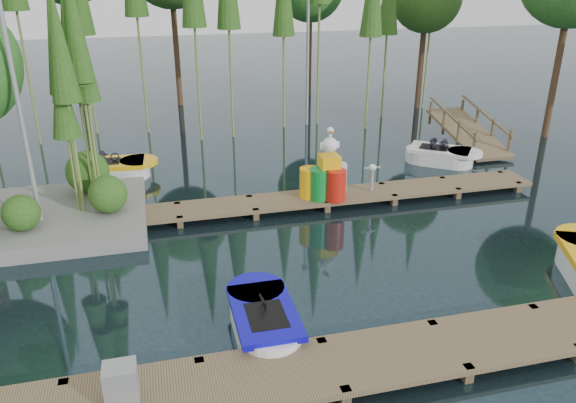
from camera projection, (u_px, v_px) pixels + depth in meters
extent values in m
plane|color=#1E3139|center=(273.00, 254.00, 13.45)|extent=(90.00, 90.00, 0.00)
cube|color=brown|center=(333.00, 365.00, 9.34)|extent=(18.00, 1.50, 0.10)
cube|color=brown|center=(66.00, 394.00, 9.01)|extent=(0.16, 0.16, 0.50)
cube|color=brown|center=(200.00, 372.00, 9.49)|extent=(0.16, 0.16, 0.50)
cube|color=brown|center=(345.00, 401.00, 8.86)|extent=(0.16, 0.16, 0.50)
cube|color=brown|center=(321.00, 352.00, 9.98)|extent=(0.16, 0.16, 0.50)
cube|color=brown|center=(467.00, 378.00, 9.34)|extent=(0.16, 0.16, 0.50)
cube|color=brown|center=(431.00, 334.00, 10.47)|extent=(0.16, 0.16, 0.50)
cube|color=brown|center=(531.00, 317.00, 10.95)|extent=(0.16, 0.16, 0.50)
cube|color=brown|center=(288.00, 201.00, 15.81)|extent=(15.00, 1.20, 0.10)
cube|color=brown|center=(14.00, 243.00, 13.85)|extent=(0.16, 0.16, 0.50)
cube|color=brown|center=(21.00, 227.00, 14.70)|extent=(0.16, 0.16, 0.50)
cube|color=brown|center=(100.00, 234.00, 14.31)|extent=(0.16, 0.16, 0.50)
cube|color=brown|center=(102.00, 219.00, 15.16)|extent=(0.16, 0.16, 0.50)
cube|color=brown|center=(180.00, 226.00, 14.77)|extent=(0.16, 0.16, 0.50)
cube|color=brown|center=(178.00, 211.00, 15.62)|extent=(0.16, 0.16, 0.50)
cube|color=brown|center=(256.00, 218.00, 15.23)|extent=(0.16, 0.16, 0.50)
cube|color=brown|center=(249.00, 204.00, 16.08)|extent=(0.16, 0.16, 0.50)
cube|color=brown|center=(327.00, 210.00, 15.69)|extent=(0.16, 0.16, 0.50)
cube|color=brown|center=(317.00, 197.00, 16.54)|extent=(0.16, 0.16, 0.50)
cube|color=brown|center=(394.00, 203.00, 16.15)|extent=(0.16, 0.16, 0.50)
cube|color=brown|center=(381.00, 191.00, 17.00)|extent=(0.16, 0.16, 0.50)
cube|color=brown|center=(457.00, 196.00, 16.61)|extent=(0.16, 0.16, 0.50)
cube|color=brown|center=(442.00, 185.00, 17.46)|extent=(0.16, 0.16, 0.50)
cube|color=brown|center=(517.00, 190.00, 17.07)|extent=(0.16, 0.16, 0.50)
cube|color=brown|center=(499.00, 179.00, 17.92)|extent=(0.16, 0.16, 0.50)
cube|color=slate|center=(24.00, 221.00, 14.69)|extent=(6.20, 4.20, 0.42)
sphere|color=#305C1D|center=(21.00, 213.00, 13.59)|extent=(0.90, 0.90, 0.90)
sphere|color=#305C1D|center=(87.00, 172.00, 15.81)|extent=(1.20, 1.20, 1.20)
sphere|color=#305C1D|center=(108.00, 194.00, 14.56)|extent=(1.00, 1.00, 1.00)
cylinder|color=olive|center=(81.00, 108.00, 14.50)|extent=(0.07, 0.07, 5.93)
cone|color=#305C1D|center=(69.00, 24.00, 13.68)|extent=(0.70, 0.70, 2.97)
cylinder|color=olive|center=(68.00, 115.00, 14.33)|extent=(0.07, 0.07, 5.66)
cone|color=#305C1D|center=(55.00, 35.00, 13.55)|extent=(0.70, 0.70, 2.83)
cylinder|color=olive|center=(90.00, 121.00, 14.70)|extent=(0.07, 0.07, 5.22)
cone|color=#305C1D|center=(80.00, 49.00, 13.98)|extent=(0.70, 0.70, 2.61)
cylinder|color=olive|center=(71.00, 124.00, 13.83)|extent=(0.07, 0.07, 5.53)
cone|color=#305C1D|center=(59.00, 43.00, 13.07)|extent=(0.70, 0.70, 2.76)
cylinder|color=olive|center=(70.00, 152.00, 14.21)|extent=(0.07, 0.07, 4.01)
cone|color=#305C1D|center=(61.00, 97.00, 13.66)|extent=(0.70, 0.70, 2.01)
cylinder|color=olive|center=(85.00, 105.00, 14.39)|extent=(0.07, 0.07, 6.11)
cone|color=#305C1D|center=(73.00, 18.00, 13.55)|extent=(0.70, 0.70, 3.05)
cylinder|color=#442E1D|center=(558.00, 60.00, 21.30)|extent=(0.26, 0.26, 6.06)
cylinder|color=#442E1D|center=(422.00, 54.00, 26.00)|extent=(0.26, 0.26, 5.02)
cylinder|color=#442E1D|center=(309.00, 43.00, 28.59)|extent=(0.26, 0.26, 5.31)
cylinder|color=#442E1D|center=(175.00, 37.00, 26.25)|extent=(0.26, 0.26, 6.46)
cylinder|color=#442E1D|center=(75.00, 35.00, 25.14)|extent=(0.26, 0.26, 6.85)
cylinder|color=olive|center=(17.00, 12.00, 19.68)|extent=(0.09, 0.09, 9.66)
cylinder|color=olive|center=(84.00, 36.00, 21.43)|extent=(0.09, 0.09, 7.69)
cylinder|color=olive|center=(137.00, 18.00, 21.32)|extent=(0.09, 0.09, 8.99)
cylinder|color=olive|center=(195.00, 28.00, 20.45)|extent=(0.09, 0.09, 8.44)
cylinder|color=olive|center=(229.00, 30.00, 20.90)|extent=(0.09, 0.09, 8.22)
cylinder|color=olive|center=(284.00, 37.00, 22.36)|extent=(0.09, 0.09, 7.41)
cylinder|color=olive|center=(319.00, 4.00, 22.44)|extent=(0.09, 0.09, 9.77)
cylinder|color=olive|center=(370.00, 37.00, 22.17)|extent=(0.09, 0.09, 7.40)
cylinder|color=olive|center=(387.00, 35.00, 23.96)|extent=(0.09, 0.09, 7.14)
cylinder|color=olive|center=(431.00, 14.00, 25.14)|extent=(0.09, 0.09, 8.61)
cylinder|color=gray|center=(17.00, 99.00, 13.06)|extent=(0.12, 0.12, 7.00)
cylinder|color=gray|center=(308.00, 41.00, 22.79)|extent=(0.12, 0.12, 7.00)
cube|color=brown|center=(468.00, 132.00, 21.07)|extent=(1.50, 3.94, 0.95)
cube|color=brown|center=(474.00, 145.00, 19.47)|extent=(0.08, 0.08, 0.90)
cube|color=brown|center=(458.00, 133.00, 20.40)|extent=(0.08, 0.08, 0.90)
cube|color=brown|center=(444.00, 123.00, 21.34)|extent=(0.08, 0.08, 0.90)
cube|color=brown|center=(430.00, 113.00, 22.28)|extent=(0.08, 0.08, 0.90)
cube|color=brown|center=(453.00, 118.00, 20.67)|extent=(0.06, 3.54, 0.83)
cube|color=brown|center=(510.00, 142.00, 19.78)|extent=(0.08, 0.08, 0.90)
cube|color=brown|center=(492.00, 131.00, 20.72)|extent=(0.08, 0.08, 0.90)
cube|color=brown|center=(477.00, 120.00, 21.66)|extent=(0.08, 0.08, 0.90)
cube|color=brown|center=(462.00, 111.00, 22.60)|extent=(0.08, 0.08, 0.90)
cube|color=brown|center=(486.00, 116.00, 20.99)|extent=(0.06, 3.54, 0.83)
cube|color=white|center=(265.00, 325.00, 10.48)|extent=(1.13, 1.14, 0.51)
cylinder|color=white|center=(259.00, 308.00, 10.99)|extent=(1.13, 1.13, 0.51)
cylinder|color=white|center=(271.00, 343.00, 9.98)|extent=(1.13, 1.13, 0.51)
cube|color=#0B07B1|center=(264.00, 312.00, 10.37)|extent=(1.15, 1.96, 0.13)
cylinder|color=#0B07B1|center=(256.00, 289.00, 11.11)|extent=(1.15, 1.15, 0.13)
cube|color=black|center=(266.00, 316.00, 10.19)|extent=(0.70, 0.93, 0.06)
torus|color=black|center=(263.00, 300.00, 10.42)|extent=(0.14, 0.26, 0.25)
cube|color=white|center=(112.00, 172.00, 18.10)|extent=(1.28, 1.27, 0.55)
cylinder|color=white|center=(131.00, 171.00, 18.21)|extent=(1.27, 1.27, 0.55)
cylinder|color=white|center=(92.00, 173.00, 18.00)|extent=(1.27, 1.27, 0.55)
cube|color=#F8B20D|center=(111.00, 163.00, 17.99)|extent=(2.16, 1.35, 0.14)
cylinder|color=#F8B20D|center=(139.00, 162.00, 18.13)|extent=(1.30, 1.30, 0.14)
cube|color=black|center=(104.00, 162.00, 17.93)|extent=(1.03, 0.80, 0.06)
torus|color=black|center=(115.00, 157.00, 17.93)|extent=(0.28, 0.17, 0.26)
imported|color=#1E1E2D|center=(101.00, 155.00, 17.83)|extent=(0.45, 0.35, 0.97)
cube|color=white|center=(439.00, 158.00, 19.45)|extent=(1.62, 1.62, 0.53)
cylinder|color=white|center=(456.00, 160.00, 19.24)|extent=(1.61, 1.61, 0.53)
cylinder|color=white|center=(422.00, 156.00, 19.66)|extent=(1.61, 1.61, 0.53)
cube|color=white|center=(440.00, 150.00, 19.33)|extent=(2.31, 2.15, 0.13)
cylinder|color=white|center=(465.00, 153.00, 19.03)|extent=(1.65, 1.65, 0.13)
cube|color=black|center=(434.00, 148.00, 19.39)|extent=(1.19, 1.14, 0.06)
torus|color=black|center=(444.00, 145.00, 19.21)|extent=(0.30, 0.27, 0.25)
imported|color=#1E1E2D|center=(433.00, 142.00, 19.33)|extent=(0.48, 0.46, 0.86)
imported|color=#1E1E2D|center=(445.00, 142.00, 19.51)|extent=(0.37, 0.35, 0.65)
cube|color=gray|center=(121.00, 383.00, 8.44)|extent=(0.50, 0.42, 0.61)
cylinder|color=#F8B20D|center=(310.00, 183.00, 15.76)|extent=(0.57, 0.57, 0.86)
cylinder|color=#0E802B|center=(320.00, 184.00, 15.63)|extent=(0.59, 0.59, 0.88)
cylinder|color=silver|center=(336.00, 179.00, 16.03)|extent=(0.59, 0.59, 0.88)
cylinder|color=red|center=(335.00, 185.00, 15.55)|extent=(0.59, 0.59, 0.88)
cube|color=#F8B20D|center=(329.00, 161.00, 15.55)|extent=(0.54, 0.54, 0.34)
sphere|color=white|center=(330.00, 145.00, 15.37)|extent=(0.43, 0.43, 0.43)
cylinder|color=white|center=(330.00, 137.00, 15.27)|extent=(0.10, 0.10, 0.29)
sphere|color=white|center=(330.00, 131.00, 15.20)|extent=(0.20, 0.20, 0.20)
cone|color=orange|center=(333.00, 133.00, 15.04)|extent=(0.10, 0.29, 0.10)
cube|color=white|center=(330.00, 145.00, 15.37)|extent=(0.54, 0.06, 0.18)
cylinder|color=gray|center=(372.00, 181.00, 16.23)|extent=(0.10, 0.10, 0.61)
sphere|color=white|center=(372.00, 168.00, 16.07)|extent=(0.20, 0.20, 0.20)
cube|color=gray|center=(372.00, 168.00, 16.07)|extent=(0.51, 0.04, 0.04)
cone|color=orange|center=(374.00, 169.00, 15.96)|extent=(0.04, 0.10, 0.04)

